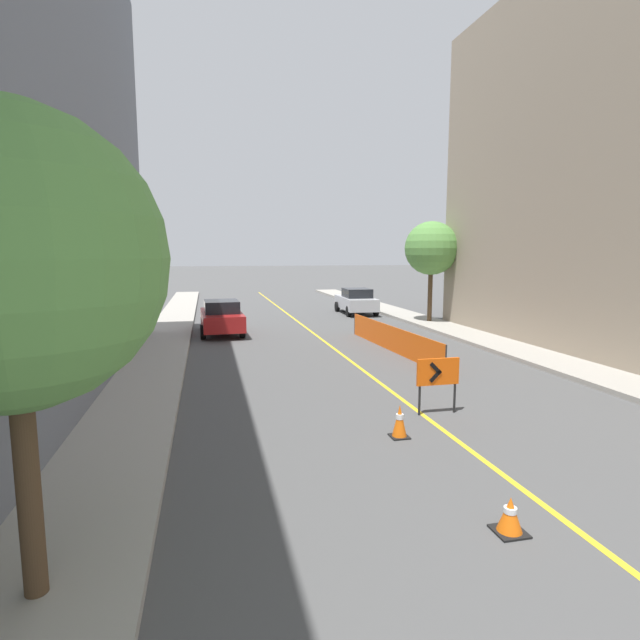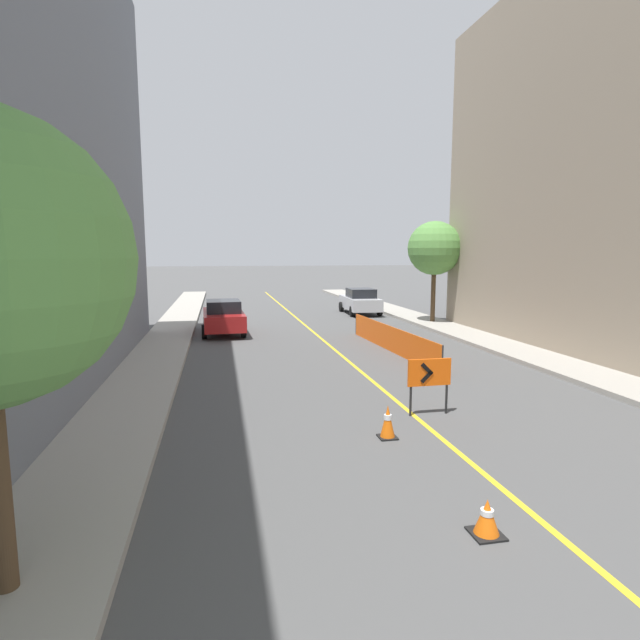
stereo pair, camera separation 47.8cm
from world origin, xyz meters
name	(u,v)px [view 1 (the left image)]	position (x,y,z in m)	size (l,w,h in m)	color
lane_stripe	(314,334)	(0.00, 25.43, 0.00)	(0.12, 50.87, 0.01)	gold
sidewalk_left	(167,337)	(-6.61, 25.43, 0.08)	(2.02, 50.87, 0.16)	#9E998E
sidewalk_right	(444,327)	(6.61, 25.43, 0.08)	(2.02, 50.87, 0.16)	#9E998E
traffic_cone_third	(510,515)	(-0.94, 8.42, 0.25)	(0.42, 0.42, 0.51)	black
traffic_cone_fourth	(400,421)	(-1.07, 12.07, 0.34)	(0.37, 0.37, 0.69)	black
arrow_barricade_primary	(438,374)	(0.36, 13.30, 0.95)	(1.05, 0.09, 1.33)	#EF560C
safety_mesh_fence	(391,338)	(2.04, 20.75, 0.49)	(0.49, 8.28, 0.97)	#EF560C
parked_car_curb_near	(222,317)	(-4.22, 26.29, 0.80)	(1.96, 4.37, 1.59)	maroon
parked_car_curb_mid	(356,301)	(4.18, 32.44, 0.80)	(1.97, 4.37, 1.59)	#B7B7BC
street_tree_left_near	(10,260)	(-6.72, 8.28, 3.70)	(3.03, 3.03, 5.06)	#4C3823
street_tree_right_near	(431,248)	(6.72, 27.31, 3.99)	(2.80, 2.80, 5.25)	#4C3823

